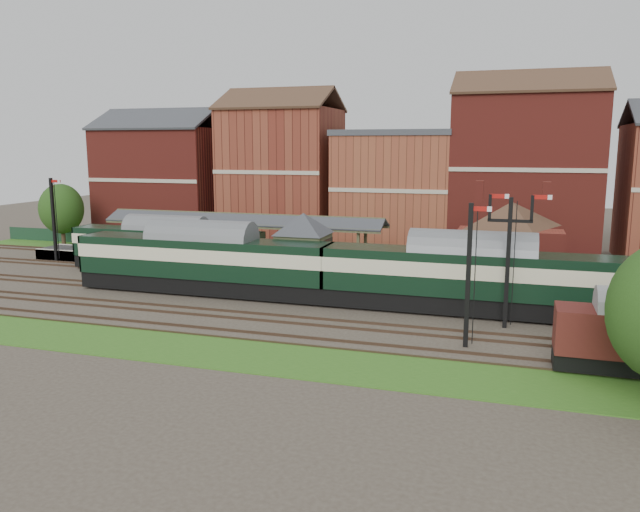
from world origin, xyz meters
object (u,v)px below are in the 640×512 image
(dmu_train, at_px, (471,275))
(platform_railcar, at_px, (167,245))
(signal_box, at_px, (304,250))
(semaphore_bracket, at_px, (509,253))
(goods_van_a, at_px, (614,335))

(dmu_train, bearing_deg, platform_railcar, 166.25)
(signal_box, relative_size, dmu_train, 0.10)
(platform_railcar, bearing_deg, signal_box, -13.21)
(signal_box, bearing_deg, dmu_train, -14.34)
(semaphore_bracket, height_order, platform_railcar, semaphore_bracket)
(semaphore_bracket, bearing_deg, dmu_train, 132.93)
(semaphore_bracket, distance_m, dmu_train, 3.96)
(semaphore_bracket, relative_size, goods_van_a, 1.49)
(semaphore_bracket, distance_m, platform_railcar, 30.34)
(semaphore_bracket, distance_m, goods_van_a, 8.72)
(goods_van_a, bearing_deg, platform_railcar, 155.50)
(semaphore_bracket, bearing_deg, goods_van_a, -51.73)
(signal_box, xyz_separation_m, platform_railcar, (-13.84, 3.25, -0.81))
(signal_box, xyz_separation_m, dmu_train, (12.71, -3.25, -0.56))
(platform_railcar, xyz_separation_m, goods_van_a, (34.01, -15.50, -0.48))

